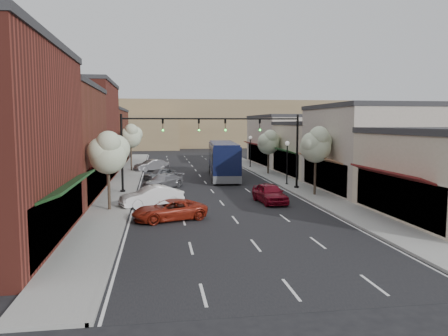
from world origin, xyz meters
name	(u,v)px	position (x,y,z in m)	size (l,w,h in m)	color
ground	(226,208)	(0.00, 0.00, 0.00)	(160.00, 160.00, 0.00)	black
sidewalk_left	(127,178)	(-8.40, 18.50, 0.07)	(2.80, 73.00, 0.15)	gray
sidewalk_right	(272,175)	(8.40, 18.50, 0.07)	(2.80, 73.00, 0.15)	gray
curb_left	(139,178)	(-7.00, 18.50, 0.07)	(0.25, 73.00, 0.17)	gray
curb_right	(260,176)	(7.00, 18.50, 0.07)	(0.25, 73.00, 0.17)	gray
bldg_left_midnear	(41,142)	(-14.23, 6.00, 4.66)	(10.14, 14.10, 9.40)	brown
bldg_left_midfar	(73,130)	(-14.24, 20.00, 5.40)	(10.14, 14.10, 10.90)	maroon
bldg_left_far	(94,137)	(-14.22, 36.00, 4.16)	(10.14, 18.10, 8.40)	brown
bldg_right_midnear	(365,149)	(13.72, 6.00, 3.91)	(9.14, 12.10, 7.90)	#B7AA9D
bldg_right_midfar	(317,149)	(13.70, 18.00, 3.17)	(9.14, 12.10, 6.40)	beige
bldg_right_far	(284,140)	(13.71, 32.00, 3.66)	(9.14, 16.10, 7.40)	#B7AA9D
hill_far	(176,124)	(0.00, 90.00, 6.00)	(120.00, 30.00, 12.00)	#7A6647
hill_near	(73,132)	(-25.00, 78.00, 4.00)	(50.00, 20.00, 8.00)	#7A6647
signal_mast_right	(273,140)	(5.62, 8.00, 4.62)	(8.22, 0.46, 7.00)	black
signal_mast_left	(149,141)	(-5.62, 8.00, 4.62)	(8.22, 0.46, 7.00)	black
tree_right_near	(316,144)	(8.35, 3.94, 4.45)	(2.85, 2.65, 5.95)	#47382B
tree_right_far	(269,142)	(8.35, 19.94, 3.99)	(2.85, 2.65, 5.43)	#47382B
tree_left_near	(109,152)	(-8.25, -0.06, 4.22)	(2.85, 2.65, 5.69)	#47382B
tree_left_far	(131,136)	(-8.25, 25.94, 4.60)	(2.85, 2.65, 6.13)	#47382B
lamp_post_near	(287,156)	(7.80, 10.50, 3.01)	(0.44, 0.44, 4.44)	black
lamp_post_far	(250,146)	(7.80, 28.00, 3.01)	(0.44, 0.44, 4.44)	black
coach_bus	(223,160)	(2.43, 17.55, 2.09)	(3.97, 13.38, 4.03)	#0D1336
red_hatchback	(270,193)	(3.72, 1.49, 0.77)	(1.82, 4.52, 1.54)	maroon
parked_car_a	(169,210)	(-4.20, -3.48, 0.66)	(2.19, 4.75, 1.32)	maroon
parked_car_b	(152,196)	(-5.38, 1.35, 0.77)	(1.63, 4.66, 1.54)	white
parked_car_c	(163,181)	(-4.44, 10.61, 0.67)	(1.88, 4.61, 1.34)	#959499
parked_car_d	(160,174)	(-4.66, 16.55, 0.67)	(1.58, 3.92, 1.34)	slate
parked_car_e	(152,165)	(-5.73, 25.94, 0.74)	(1.57, 4.51, 1.49)	#95959A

